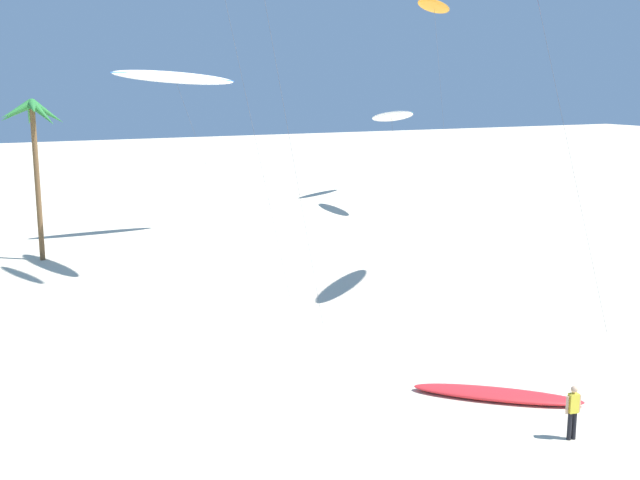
% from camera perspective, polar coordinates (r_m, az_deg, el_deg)
% --- Properties ---
extents(palm_tree_4, '(3.91, 4.10, 9.85)m').
position_cam_1_polar(palm_tree_4, '(50.78, -19.98, 7.85)').
color(palm_tree_4, brown).
rests_on(palm_tree_4, ground).
extents(flying_kite_2, '(7.02, 11.16, 18.32)m').
position_cam_1_polar(flying_kite_2, '(75.86, 8.23, 16.33)').
color(flying_kite_2, orange).
rests_on(flying_kite_2, ground).
extents(flying_kite_4, '(4.91, 11.46, 8.87)m').
position_cam_1_polar(flying_kite_4, '(66.73, 5.18, 8.87)').
color(flying_kite_4, white).
rests_on(flying_kite_4, ground).
extents(flying_kite_6, '(8.94, 3.77, 11.91)m').
position_cam_1_polar(flying_kite_6, '(55.97, -10.43, 11.45)').
color(flying_kite_6, white).
rests_on(flying_kite_6, ground).
extents(grounded_kite_3, '(5.11, 4.73, 0.31)m').
position_cam_1_polar(grounded_kite_3, '(28.68, 12.65, -10.79)').
color(grounded_kite_3, red).
rests_on(grounded_kite_3, ground).
extents(person_foreground_walker, '(0.50, 0.25, 1.74)m').
position_cam_1_polar(person_foreground_walker, '(25.94, 17.77, -11.61)').
color(person_foreground_walker, black).
rests_on(person_foreground_walker, ground).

